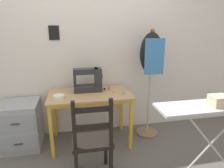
{
  "coord_description": "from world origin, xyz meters",
  "views": [
    {
      "loc": [
        -0.2,
        -2.18,
        1.58
      ],
      "look_at": [
        0.29,
        0.27,
        0.84
      ],
      "focal_mm": 32.0,
      "sensor_mm": 36.0,
      "label": 1
    }
  ],
  "objects_px": {
    "filing_cabinet": "(21,125)",
    "ironing_board": "(216,109)",
    "dress_form": "(151,60)",
    "thread_spool_near_machine": "(105,89)",
    "sewing_machine": "(89,81)",
    "fabric_bowl": "(59,97)",
    "thread_spool_mid_table": "(109,89)",
    "thread_spool_far_edge": "(113,91)",
    "scissors": "(125,93)",
    "storage_box": "(219,101)",
    "wooden_chair": "(92,141)"
  },
  "relations": [
    {
      "from": "scissors",
      "to": "thread_spool_far_edge",
      "type": "relative_size",
      "value": 3.73
    },
    {
      "from": "dress_form",
      "to": "fabric_bowl",
      "type": "bearing_deg",
      "value": -171.33
    },
    {
      "from": "thread_spool_far_edge",
      "to": "wooden_chair",
      "type": "bearing_deg",
      "value": -118.3
    },
    {
      "from": "dress_form",
      "to": "storage_box",
      "type": "relative_size",
      "value": 9.09
    },
    {
      "from": "fabric_bowl",
      "to": "storage_box",
      "type": "distance_m",
      "value": 1.74
    },
    {
      "from": "dress_form",
      "to": "storage_box",
      "type": "bearing_deg",
      "value": -75.22
    },
    {
      "from": "thread_spool_far_edge",
      "to": "dress_form",
      "type": "height_order",
      "value": "dress_form"
    },
    {
      "from": "dress_form",
      "to": "scissors",
      "type": "bearing_deg",
      "value": -159.47
    },
    {
      "from": "thread_spool_mid_table",
      "to": "dress_form",
      "type": "distance_m",
      "value": 0.69
    },
    {
      "from": "storage_box",
      "to": "thread_spool_far_edge",
      "type": "bearing_deg",
      "value": 130.49
    },
    {
      "from": "scissors",
      "to": "thread_spool_far_edge",
      "type": "distance_m",
      "value": 0.15
    },
    {
      "from": "sewing_machine",
      "to": "filing_cabinet",
      "type": "relative_size",
      "value": 0.62
    },
    {
      "from": "scissors",
      "to": "ironing_board",
      "type": "bearing_deg",
      "value": -50.95
    },
    {
      "from": "thread_spool_far_edge",
      "to": "storage_box",
      "type": "relative_size",
      "value": 0.19
    },
    {
      "from": "sewing_machine",
      "to": "ironing_board",
      "type": "xyz_separation_m",
      "value": [
        1.13,
        -1.04,
        -0.06
      ]
    },
    {
      "from": "fabric_bowl",
      "to": "scissors",
      "type": "xyz_separation_m",
      "value": [
        0.83,
        0.04,
        -0.02
      ]
    },
    {
      "from": "fabric_bowl",
      "to": "dress_form",
      "type": "xyz_separation_m",
      "value": [
        1.24,
        0.19,
        0.38
      ]
    },
    {
      "from": "ironing_board",
      "to": "thread_spool_far_edge",
      "type": "bearing_deg",
      "value": 131.85
    },
    {
      "from": "filing_cabinet",
      "to": "storage_box",
      "type": "distance_m",
      "value": 2.37
    },
    {
      "from": "filing_cabinet",
      "to": "wooden_chair",
      "type": "bearing_deg",
      "value": -42.19
    },
    {
      "from": "thread_spool_near_machine",
      "to": "filing_cabinet",
      "type": "relative_size",
      "value": 0.06
    },
    {
      "from": "fabric_bowl",
      "to": "storage_box",
      "type": "bearing_deg",
      "value": -29.09
    },
    {
      "from": "filing_cabinet",
      "to": "ironing_board",
      "type": "distance_m",
      "value": 2.34
    },
    {
      "from": "sewing_machine",
      "to": "dress_form",
      "type": "distance_m",
      "value": 0.88
    },
    {
      "from": "wooden_chair",
      "to": "fabric_bowl",
      "type": "bearing_deg",
      "value": 120.94
    },
    {
      "from": "thread_spool_near_machine",
      "to": "ironing_board",
      "type": "relative_size",
      "value": 0.03
    },
    {
      "from": "dress_form",
      "to": "thread_spool_far_edge",
      "type": "bearing_deg",
      "value": -171.44
    },
    {
      "from": "sewing_machine",
      "to": "thread_spool_near_machine",
      "type": "bearing_deg",
      "value": 2.99
    },
    {
      "from": "scissors",
      "to": "sewing_machine",
      "type": "bearing_deg",
      "value": 155.99
    },
    {
      "from": "scissors",
      "to": "thread_spool_far_edge",
      "type": "bearing_deg",
      "value": 152.45
    },
    {
      "from": "thread_spool_mid_table",
      "to": "scissors",
      "type": "bearing_deg",
      "value": -46.09
    },
    {
      "from": "thread_spool_far_edge",
      "to": "dress_form",
      "type": "xyz_separation_m",
      "value": [
        0.54,
        0.08,
        0.39
      ]
    },
    {
      "from": "thread_spool_far_edge",
      "to": "wooden_chair",
      "type": "height_order",
      "value": "wooden_chair"
    },
    {
      "from": "dress_form",
      "to": "sewing_machine",
      "type": "bearing_deg",
      "value": 176.99
    },
    {
      "from": "thread_spool_near_machine",
      "to": "thread_spool_mid_table",
      "type": "relative_size",
      "value": 0.91
    },
    {
      "from": "thread_spool_near_machine",
      "to": "dress_form",
      "type": "height_order",
      "value": "dress_form"
    },
    {
      "from": "scissors",
      "to": "dress_form",
      "type": "relative_size",
      "value": 0.08
    },
    {
      "from": "storage_box",
      "to": "filing_cabinet",
      "type": "bearing_deg",
      "value": 152.54
    },
    {
      "from": "dress_form",
      "to": "ironing_board",
      "type": "distance_m",
      "value": 1.09
    },
    {
      "from": "thread_spool_mid_table",
      "to": "thread_spool_far_edge",
      "type": "relative_size",
      "value": 1.28
    },
    {
      "from": "fabric_bowl",
      "to": "thread_spool_far_edge",
      "type": "distance_m",
      "value": 0.71
    },
    {
      "from": "sewing_machine",
      "to": "fabric_bowl",
      "type": "xyz_separation_m",
      "value": [
        -0.4,
        -0.23,
        -0.12
      ]
    },
    {
      "from": "scissors",
      "to": "filing_cabinet",
      "type": "xyz_separation_m",
      "value": [
        -1.36,
        0.18,
        -0.41
      ]
    },
    {
      "from": "thread_spool_far_edge",
      "to": "ironing_board",
      "type": "bearing_deg",
      "value": -48.15
    },
    {
      "from": "ironing_board",
      "to": "thread_spool_mid_table",
      "type": "bearing_deg",
      "value": 129.96
    },
    {
      "from": "dress_form",
      "to": "storage_box",
      "type": "distance_m",
      "value": 1.09
    },
    {
      "from": "sewing_machine",
      "to": "thread_spool_mid_table",
      "type": "xyz_separation_m",
      "value": [
        0.26,
        -0.01,
        -0.13
      ]
    },
    {
      "from": "fabric_bowl",
      "to": "wooden_chair",
      "type": "xyz_separation_m",
      "value": [
        0.34,
        -0.56,
        -0.29
      ]
    },
    {
      "from": "sewing_machine",
      "to": "thread_spool_near_machine",
      "type": "distance_m",
      "value": 0.24
    },
    {
      "from": "fabric_bowl",
      "to": "thread_spool_mid_table",
      "type": "relative_size",
      "value": 3.34
    }
  ]
}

